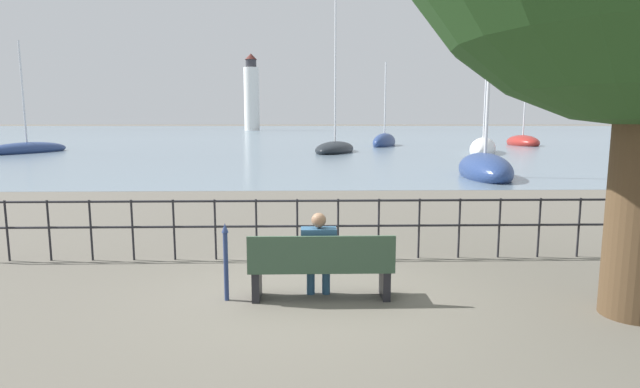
% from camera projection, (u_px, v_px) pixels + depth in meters
% --- Properties ---
extents(ground_plane, '(1000.00, 1000.00, 0.00)m').
position_uv_depth(ground_plane, '(321.00, 298.00, 6.75)').
color(ground_plane, '#605B51').
extents(harbor_water, '(600.00, 300.00, 0.01)m').
position_uv_depth(harbor_water, '(307.00, 129.00, 165.63)').
color(harbor_water, slate).
rests_on(harbor_water, ground_plane).
extents(park_bench, '(1.92, 0.45, 0.90)m').
position_uv_depth(park_bench, '(321.00, 268.00, 6.62)').
color(park_bench, '#334C38').
rests_on(park_bench, ground_plane).
extents(seated_person_left, '(0.47, 0.35, 1.17)m').
position_uv_depth(seated_person_left, '(319.00, 251.00, 6.67)').
color(seated_person_left, navy).
rests_on(seated_person_left, ground_plane).
extents(promenade_railing, '(12.01, 0.04, 1.05)m').
position_uv_depth(promenade_railing, '(318.00, 220.00, 8.58)').
color(promenade_railing, black).
rests_on(promenade_railing, ground_plane).
extents(closed_umbrella, '(0.09, 0.09, 1.05)m').
position_uv_depth(closed_umbrella, '(226.00, 258.00, 6.57)').
color(closed_umbrella, navy).
rests_on(closed_umbrella, ground_plane).
extents(sailboat_0, '(2.83, 5.99, 10.77)m').
position_uv_depth(sailboat_0, '(485.00, 169.00, 21.57)').
color(sailboat_0, navy).
rests_on(sailboat_0, ground_plane).
extents(sailboat_1, '(2.68, 5.89, 11.12)m').
position_uv_depth(sailboat_1, '(523.00, 142.00, 50.86)').
color(sailboat_1, maroon).
rests_on(sailboat_1, ground_plane).
extents(sailboat_2, '(4.12, 7.22, 8.67)m').
position_uv_depth(sailboat_2, '(384.00, 142.00, 49.54)').
color(sailboat_2, navy).
rests_on(sailboat_2, ground_plane).
extents(sailboat_3, '(4.52, 7.54, 12.02)m').
position_uv_depth(sailboat_3, '(335.00, 148.00, 39.14)').
color(sailboat_3, black).
rests_on(sailboat_3, ground_plane).
extents(sailboat_4, '(4.14, 8.04, 8.80)m').
position_uv_depth(sailboat_4, '(27.00, 149.00, 38.54)').
color(sailboat_4, navy).
rests_on(sailboat_4, ground_plane).
extents(sailboat_5, '(5.04, 8.68, 11.75)m').
position_uv_depth(sailboat_5, '(483.00, 148.00, 37.90)').
color(sailboat_5, white).
rests_on(sailboat_5, ground_plane).
extents(harbor_lighthouse, '(4.29, 4.29, 21.47)m').
position_uv_depth(harbor_lighthouse, '(252.00, 95.00, 141.57)').
color(harbor_lighthouse, white).
rests_on(harbor_lighthouse, ground_plane).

